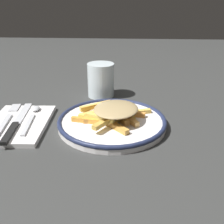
{
  "coord_description": "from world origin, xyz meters",
  "views": [
    {
      "loc": [
        0.03,
        -0.55,
        0.28
      ],
      "look_at": [
        0.0,
        0.0,
        0.03
      ],
      "focal_mm": 42.11,
      "sensor_mm": 36.0,
      "label": 1
    }
  ],
  "objects_px": {
    "knife": "(15,124)",
    "spoon": "(33,114)",
    "napkin": "(18,124)",
    "water_glass": "(101,80)",
    "plate": "(112,121)",
    "fries_heap": "(113,113)",
    "fork": "(8,118)"
  },
  "relations": [
    {
      "from": "plate",
      "to": "spoon",
      "type": "distance_m",
      "value": 0.2
    },
    {
      "from": "napkin",
      "to": "plate",
      "type": "bearing_deg",
      "value": 4.27
    },
    {
      "from": "plate",
      "to": "water_glass",
      "type": "relative_size",
      "value": 2.57
    },
    {
      "from": "knife",
      "to": "spoon",
      "type": "height_order",
      "value": "spoon"
    },
    {
      "from": "fork",
      "to": "napkin",
      "type": "bearing_deg",
      "value": -22.18
    },
    {
      "from": "fork",
      "to": "plate",
      "type": "bearing_deg",
      "value": 0.98
    },
    {
      "from": "spoon",
      "to": "fork",
      "type": "bearing_deg",
      "value": -157.12
    },
    {
      "from": "fork",
      "to": "knife",
      "type": "relative_size",
      "value": 0.84
    },
    {
      "from": "napkin",
      "to": "water_glass",
      "type": "bearing_deg",
      "value": 50.63
    },
    {
      "from": "plate",
      "to": "spoon",
      "type": "xyz_separation_m",
      "value": [
        -0.19,
        0.02,
        0.0
      ]
    },
    {
      "from": "plate",
      "to": "knife",
      "type": "xyz_separation_m",
      "value": [
        -0.22,
        -0.04,
        0.0
      ]
    },
    {
      "from": "napkin",
      "to": "knife",
      "type": "xyz_separation_m",
      "value": [
        0.0,
        -0.02,
        0.01
      ]
    },
    {
      "from": "napkin",
      "to": "water_glass",
      "type": "xyz_separation_m",
      "value": [
        0.17,
        0.21,
        0.04
      ]
    },
    {
      "from": "plate",
      "to": "spoon",
      "type": "height_order",
      "value": "same"
    },
    {
      "from": "napkin",
      "to": "spoon",
      "type": "height_order",
      "value": "spoon"
    },
    {
      "from": "fries_heap",
      "to": "plate",
      "type": "bearing_deg",
      "value": -127.18
    },
    {
      "from": "napkin",
      "to": "spoon",
      "type": "distance_m",
      "value": 0.04
    },
    {
      "from": "fries_heap",
      "to": "spoon",
      "type": "distance_m",
      "value": 0.2
    },
    {
      "from": "napkin",
      "to": "spoon",
      "type": "xyz_separation_m",
      "value": [
        0.02,
        0.03,
        0.01
      ]
    },
    {
      "from": "fork",
      "to": "knife",
      "type": "bearing_deg",
      "value": -44.19
    },
    {
      "from": "fork",
      "to": "knife",
      "type": "distance_m",
      "value": 0.04
    },
    {
      "from": "napkin",
      "to": "spoon",
      "type": "bearing_deg",
      "value": 55.54
    },
    {
      "from": "fork",
      "to": "spoon",
      "type": "distance_m",
      "value": 0.06
    },
    {
      "from": "knife",
      "to": "water_glass",
      "type": "height_order",
      "value": "water_glass"
    },
    {
      "from": "knife",
      "to": "water_glass",
      "type": "distance_m",
      "value": 0.29
    },
    {
      "from": "water_glass",
      "to": "fries_heap",
      "type": "bearing_deg",
      "value": -76.37
    },
    {
      "from": "plate",
      "to": "fork",
      "type": "bearing_deg",
      "value": -179.02
    },
    {
      "from": "fork",
      "to": "water_glass",
      "type": "height_order",
      "value": "water_glass"
    },
    {
      "from": "napkin",
      "to": "fork",
      "type": "bearing_deg",
      "value": 157.82
    },
    {
      "from": "fork",
      "to": "knife",
      "type": "xyz_separation_m",
      "value": [
        0.03,
        -0.03,
        0.0
      ]
    },
    {
      "from": "water_glass",
      "to": "plate",
      "type": "bearing_deg",
      "value": -77.01
    },
    {
      "from": "knife",
      "to": "fries_heap",
      "type": "bearing_deg",
      "value": 9.72
    }
  ]
}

